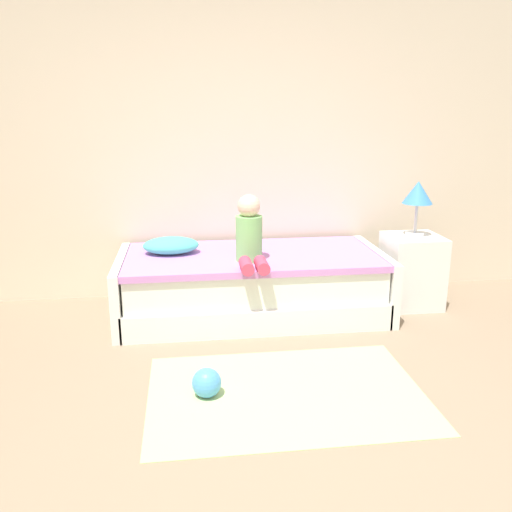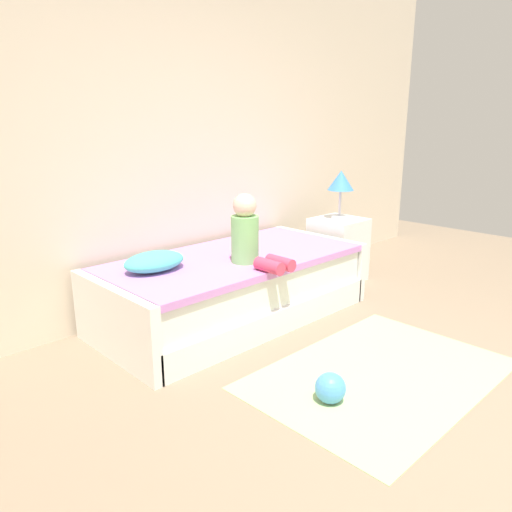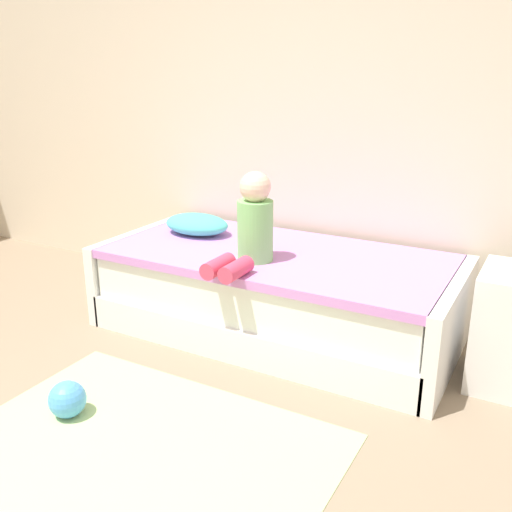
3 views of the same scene
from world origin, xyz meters
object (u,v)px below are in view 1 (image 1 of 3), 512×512
(child_figure, at_px, (250,235))
(toy_ball, at_px, (207,383))
(table_lamp, at_px, (418,195))
(pillow, at_px, (171,245))
(nightstand, at_px, (412,271))
(bed, at_px, (252,284))

(child_figure, xyz_separation_m, toy_ball, (-0.38, -1.04, -0.62))
(child_figure, bearing_deg, table_lamp, 9.88)
(table_lamp, bearing_deg, toy_ball, -144.05)
(pillow, bearing_deg, table_lamp, -2.47)
(pillow, bearing_deg, nightstand, -2.47)
(nightstand, height_order, pillow, pillow)
(toy_ball, bearing_deg, bed, 71.60)
(table_lamp, bearing_deg, nightstand, 0.00)
(nightstand, height_order, toy_ball, nightstand)
(bed, bearing_deg, pillow, 171.03)
(table_lamp, height_order, pillow, table_lamp)
(bed, height_order, table_lamp, table_lamp)
(nightstand, xyz_separation_m, child_figure, (-1.39, -0.24, 0.40))
(table_lamp, distance_m, pillow, 2.02)
(table_lamp, xyz_separation_m, toy_ball, (-1.77, -1.29, -0.85))
(nightstand, bearing_deg, table_lamp, 0.00)
(table_lamp, relative_size, pillow, 1.02)
(bed, xyz_separation_m, toy_ball, (-0.42, -1.27, -0.16))
(nightstand, xyz_separation_m, toy_ball, (-1.77, -1.29, -0.21))
(bed, height_order, toy_ball, bed)
(table_lamp, bearing_deg, pillow, 177.53)
(bed, bearing_deg, table_lamp, 0.61)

